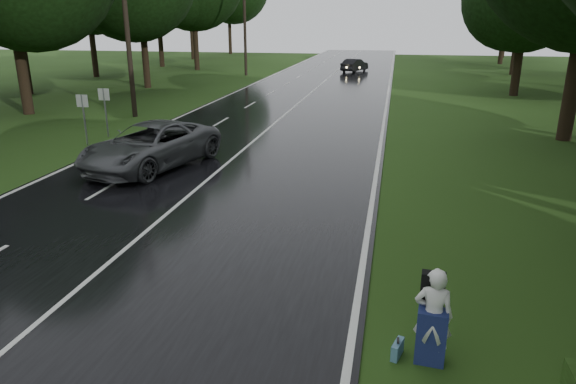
% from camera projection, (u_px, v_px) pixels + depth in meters
% --- Properties ---
extents(ground, '(160.00, 160.00, 0.00)m').
position_uv_depth(ground, '(27.00, 334.00, 9.41)').
color(ground, '#244314').
rests_on(ground, ground).
extents(road, '(12.00, 140.00, 0.04)m').
position_uv_depth(road, '(274.00, 124.00, 27.98)').
color(road, black).
rests_on(road, ground).
extents(lane_center, '(0.12, 140.00, 0.01)m').
position_uv_depth(lane_center, '(274.00, 124.00, 27.98)').
color(lane_center, silver).
rests_on(lane_center, road).
extents(grey_car, '(4.25, 6.51, 1.67)m').
position_uv_depth(grey_car, '(151.00, 146.00, 19.62)').
color(grey_car, '#4C4F51').
rests_on(grey_car, road).
extents(far_car, '(2.76, 4.30, 1.34)m').
position_uv_depth(far_car, '(355.00, 65.00, 55.28)').
color(far_car, black).
rests_on(far_car, road).
extents(hitchhiker, '(0.66, 0.61, 1.72)m').
position_uv_depth(hitchhiker, '(433.00, 319.00, 8.43)').
color(hitchhiker, silver).
rests_on(hitchhiker, ground).
extents(suitcase, '(0.23, 0.41, 0.28)m').
position_uv_depth(suitcase, '(397.00, 349.00, 8.75)').
color(suitcase, teal).
rests_on(suitcase, ground).
extents(utility_pole_mid, '(1.80, 0.28, 10.80)m').
position_uv_depth(utility_pole_mid, '(135.00, 117.00, 30.28)').
color(utility_pole_mid, black).
rests_on(utility_pole_mid, ground).
extents(utility_pole_far, '(1.80, 0.28, 10.86)m').
position_uv_depth(utility_pole_far, '(246.00, 75.00, 52.20)').
color(utility_pole_far, black).
rests_on(utility_pole_far, ground).
extents(road_sign_a, '(0.54, 0.10, 2.27)m').
position_uv_depth(road_sign_a, '(88.00, 145.00, 23.45)').
color(road_sign_a, white).
rests_on(road_sign_a, ground).
extents(road_sign_b, '(0.55, 0.10, 2.31)m').
position_uv_depth(road_sign_b, '(108.00, 137.00, 25.13)').
color(road_sign_b, white).
rests_on(road_sign_b, ground).
extents(tree_left_d, '(9.24, 9.24, 14.44)m').
position_uv_depth(tree_left_d, '(29.00, 114.00, 31.12)').
color(tree_left_d, black).
rests_on(tree_left_d, ground).
extents(tree_left_e, '(9.36, 9.36, 14.62)m').
position_uv_depth(tree_left_e, '(148.00, 88.00, 42.86)').
color(tree_left_e, black).
rests_on(tree_left_e, ground).
extents(tree_left_f, '(10.40, 10.40, 16.25)m').
position_uv_depth(tree_left_f, '(197.00, 70.00, 57.65)').
color(tree_left_f, black).
rests_on(tree_left_f, ground).
extents(tree_right_d, '(10.19, 10.19, 15.93)m').
position_uv_depth(tree_right_d, '(563.00, 140.00, 24.47)').
color(tree_right_d, black).
rests_on(tree_right_d, ground).
extents(tree_right_e, '(7.71, 7.71, 12.05)m').
position_uv_depth(tree_right_e, '(513.00, 96.00, 38.54)').
color(tree_right_e, black).
rests_on(tree_right_e, ground).
extents(tree_right_f, '(8.98, 8.98, 14.03)m').
position_uv_depth(tree_right_f, '(512.00, 75.00, 52.83)').
color(tree_right_f, black).
rests_on(tree_right_f, ground).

